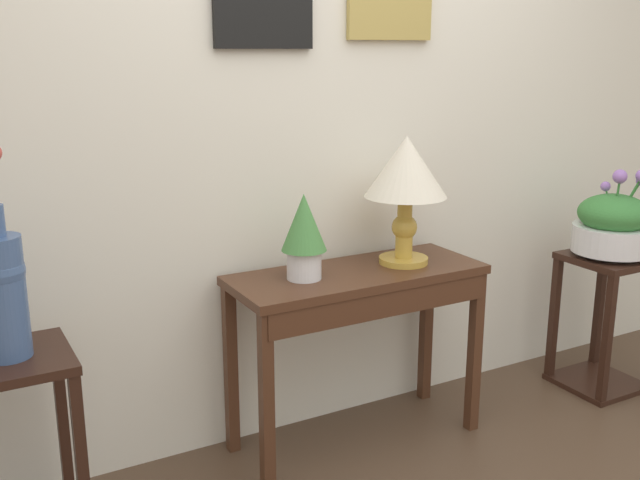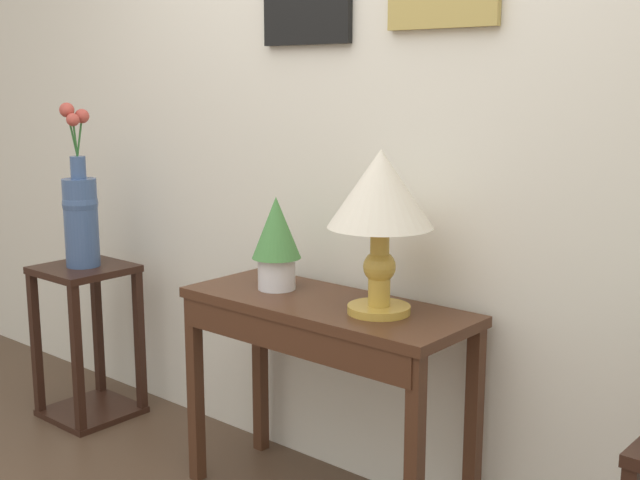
% 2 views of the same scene
% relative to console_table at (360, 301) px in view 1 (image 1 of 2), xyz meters
% --- Properties ---
extents(back_wall_with_art, '(9.00, 0.13, 2.80)m').
position_rel_console_table_xyz_m(back_wall_with_art, '(-0.04, 0.31, 0.78)').
color(back_wall_with_art, silver).
rests_on(back_wall_with_art, ground).
extents(console_table, '(1.02, 0.40, 0.74)m').
position_rel_console_table_xyz_m(console_table, '(0.00, 0.00, 0.00)').
color(console_table, '#472819').
rests_on(console_table, ground).
extents(table_lamp, '(0.33, 0.33, 0.52)m').
position_rel_console_table_xyz_m(table_lamp, '(0.22, 0.02, 0.48)').
color(table_lamp, gold).
rests_on(table_lamp, console_table).
extents(potted_plant_on_console, '(0.17, 0.17, 0.33)m').
position_rel_console_table_xyz_m(potted_plant_on_console, '(-0.23, 0.03, 0.30)').
color(potted_plant_on_console, silver).
rests_on(potted_plant_on_console, console_table).
extents(pedestal_stand_left, '(0.36, 0.36, 0.68)m').
position_rel_console_table_xyz_m(pedestal_stand_left, '(-1.29, -0.05, -0.28)').
color(pedestal_stand_left, black).
rests_on(pedestal_stand_left, ground).
extents(flower_vase_tall_left, '(0.15, 0.15, 0.69)m').
position_rel_console_table_xyz_m(flower_vase_tall_left, '(-1.29, -0.05, 0.30)').
color(flower_vase_tall_left, '#3D5684').
rests_on(flower_vase_tall_left, pedestal_stand_left).
extents(pedestal_stand_right, '(0.36, 0.36, 0.65)m').
position_rel_console_table_xyz_m(pedestal_stand_right, '(1.29, -0.11, -0.29)').
color(pedestal_stand_right, black).
rests_on(pedestal_stand_right, ground).
extents(planter_bowl_wide_right, '(0.35, 0.35, 0.41)m').
position_rel_console_table_xyz_m(planter_bowl_wide_right, '(1.29, -0.11, 0.18)').
color(planter_bowl_wide_right, silver).
rests_on(planter_bowl_wide_right, pedestal_stand_right).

